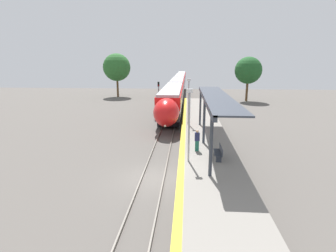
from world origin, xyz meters
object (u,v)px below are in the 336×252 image
object	(u,v)px
platform_bench	(219,152)
person_waiting	(197,140)
train	(179,83)
lamppost_mid	(189,98)
lamppost_near	(189,120)
railway_signal	(159,93)

from	to	relation	value
platform_bench	person_waiting	bearing A→B (deg)	132.66
train	person_waiting	world-z (taller)	train
platform_bench	lamppost_mid	xyz separation A→B (m)	(-2.06, 10.04, 2.27)
train	lamppost_near	bearing A→B (deg)	-87.38
railway_signal	lamppost_mid	bearing A→B (deg)	-70.73
train	lamppost_near	distance (m)	49.88
person_waiting	railway_signal	distance (m)	22.00
railway_signal	lamppost_mid	size ratio (longest dim) A/B	0.95
platform_bench	lamppost_near	bearing A→B (deg)	-166.07
person_waiting	lamppost_mid	world-z (taller)	lamppost_mid
platform_bench	railway_signal	world-z (taller)	railway_signal
person_waiting	train	bearing A→B (deg)	93.49
lamppost_near	railway_signal	bearing A→B (deg)	100.88
railway_signal	lamppost_near	distance (m)	23.88
train	lamppost_near	size ratio (longest dim) A/B	17.49
railway_signal	platform_bench	bearing A→B (deg)	-74.02
train	person_waiting	size ratio (longest dim) A/B	52.07
railway_signal	person_waiting	bearing A→B (deg)	-76.49
person_waiting	lamppost_near	bearing A→B (deg)	-107.08
platform_bench	lamppost_near	world-z (taller)	lamppost_near
train	lamppost_mid	xyz separation A→B (m)	(2.28, -39.25, 1.52)
train	lamppost_near	world-z (taller)	lamppost_near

